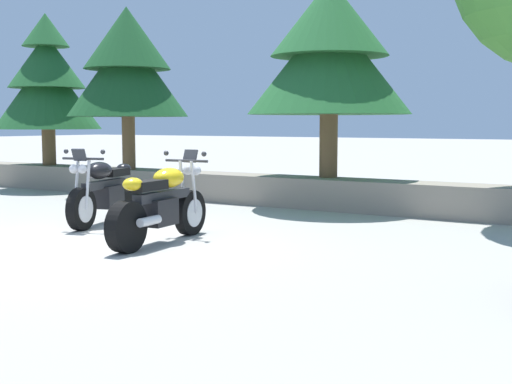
{
  "coord_description": "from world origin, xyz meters",
  "views": [
    {
      "loc": [
        6.1,
        -6.23,
        1.54
      ],
      "look_at": [
        1.48,
        1.2,
        0.65
      ],
      "focal_mm": 47.64,
      "sensor_mm": 36.0,
      "label": 1
    }
  ],
  "objects_px": {
    "motorcycle_yellow_centre": "(162,206)",
    "pine_tree_far_left": "(47,81)",
    "motorcycle_black_near_left": "(105,192)",
    "pine_tree_mid_left": "(127,64)",
    "pine_tree_mid_right": "(330,50)"
  },
  "relations": [
    {
      "from": "pine_tree_mid_left",
      "to": "pine_tree_far_left",
      "type": "bearing_deg",
      "value": 177.2
    },
    {
      "from": "motorcycle_black_near_left",
      "to": "motorcycle_yellow_centre",
      "type": "relative_size",
      "value": 0.98
    },
    {
      "from": "motorcycle_black_near_left",
      "to": "pine_tree_mid_left",
      "type": "bearing_deg",
      "value": 127.39
    },
    {
      "from": "pine_tree_far_left",
      "to": "pine_tree_mid_left",
      "type": "bearing_deg",
      "value": -2.8
    },
    {
      "from": "motorcycle_black_near_left",
      "to": "pine_tree_mid_right",
      "type": "relative_size",
      "value": 0.57
    },
    {
      "from": "pine_tree_mid_left",
      "to": "pine_tree_mid_right",
      "type": "height_order",
      "value": "pine_tree_mid_right"
    },
    {
      "from": "pine_tree_far_left",
      "to": "pine_tree_mid_left",
      "type": "height_order",
      "value": "pine_tree_far_left"
    },
    {
      "from": "pine_tree_mid_left",
      "to": "motorcycle_yellow_centre",
      "type": "bearing_deg",
      "value": -43.67
    },
    {
      "from": "motorcycle_black_near_left",
      "to": "motorcycle_yellow_centre",
      "type": "distance_m",
      "value": 2.02
    },
    {
      "from": "motorcycle_black_near_left",
      "to": "motorcycle_yellow_centre",
      "type": "bearing_deg",
      "value": -25.05
    },
    {
      "from": "motorcycle_yellow_centre",
      "to": "pine_tree_mid_right",
      "type": "distance_m",
      "value": 5.11
    },
    {
      "from": "pine_tree_far_left",
      "to": "motorcycle_yellow_centre",
      "type": "bearing_deg",
      "value": -31.55
    },
    {
      "from": "pine_tree_far_left",
      "to": "pine_tree_mid_right",
      "type": "bearing_deg",
      "value": 2.05
    },
    {
      "from": "motorcycle_yellow_centre",
      "to": "pine_tree_far_left",
      "type": "distance_m",
      "value": 8.42
    },
    {
      "from": "motorcycle_black_near_left",
      "to": "pine_tree_far_left",
      "type": "distance_m",
      "value": 6.5
    }
  ]
}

